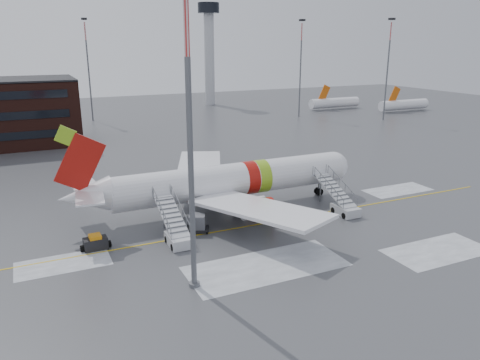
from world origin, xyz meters
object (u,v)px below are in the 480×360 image
airstair_fwd (342,204)px  pushback_tug (275,212)px  uld_container (197,224)px  airliner (225,181)px  light_mast_near (190,142)px  airstair_aft (176,232)px  baggage_tractor (96,243)px

airstair_fwd → pushback_tug: bearing=168.1°
pushback_tug → uld_container: size_ratio=1.01×
airstair_fwd → uld_container: size_ratio=2.83×
airliner → light_mast_near: bearing=-121.2°
airliner → airstair_aft: size_ratio=4.55×
uld_container → light_mast_near: light_mast_near is taller
airliner → baggage_tractor: size_ratio=12.44×
uld_container → airliner: bearing=43.1°
airstair_aft → light_mast_near: 13.88m
airstair_fwd → airstair_aft: 19.62m
airstair_fwd → uld_container: (-16.84, 1.64, -0.21)m
airstair_fwd → baggage_tractor: bearing=176.5°
airstair_fwd → pushback_tug: airstair_fwd is taller
pushback_tug → uld_container: uld_container is taller
airliner → light_mast_near: light_mast_near is taller
airliner → light_mast_near: (-9.28, -15.33, 8.30)m
airliner → baggage_tractor: bearing=-162.3°
airstair_fwd → airstair_aft: same height
airstair_aft → baggage_tractor: (-7.36, 1.64, -0.45)m
pushback_tug → light_mast_near: (-13.12, -10.43, 11.03)m
airstair_fwd → light_mast_near: light_mast_near is taller
uld_container → light_mast_near: size_ratio=0.12×
baggage_tractor → light_mast_near: 16.40m
light_mast_near → pushback_tug: bearing=38.5°
airstair_fwd → baggage_tractor: (-26.97, 1.64, -0.45)m
airliner → airstair_aft: bearing=-140.8°
uld_container → baggage_tractor: (-10.13, 0.00, -0.24)m
airstair_fwd → uld_container: 16.92m
baggage_tractor → pushback_tug: bearing=-0.0°
uld_container → light_mast_near: (-4.05, -10.43, 10.86)m
airliner → baggage_tractor: 16.37m
light_mast_near → baggage_tractor: bearing=120.2°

